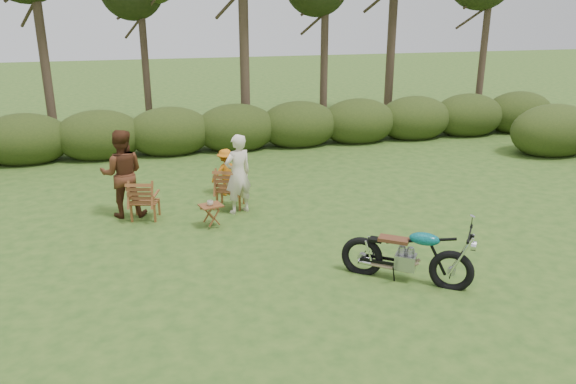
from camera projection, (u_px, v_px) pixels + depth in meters
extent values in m
plane|color=#294A18|center=(332.00, 279.00, 9.14)|extent=(80.00, 80.00, 0.00)
cylinder|color=#3D2D21|center=(40.00, 27.00, 16.82)|extent=(0.28, 0.28, 7.20)
cylinder|color=#3D2D21|center=(143.00, 39.00, 18.70)|extent=(0.24, 0.24, 6.30)
cylinder|color=#3D2D21|center=(244.00, 19.00, 17.20)|extent=(0.30, 0.30, 7.65)
cylinder|color=#3D2D21|center=(325.00, 35.00, 19.12)|extent=(0.26, 0.26, 6.48)
cylinder|color=#3D2D21|center=(393.00, 12.00, 20.63)|extent=(0.32, 0.32, 7.92)
cylinder|color=#3D2D21|center=(486.00, 29.00, 19.39)|extent=(0.24, 0.24, 6.84)
ellipsoid|color=#263714|center=(25.00, 140.00, 15.72)|extent=(2.52, 1.68, 1.51)
ellipsoid|color=#263714|center=(99.00, 136.00, 16.21)|extent=(2.52, 1.68, 1.51)
ellipsoid|color=#263714|center=(170.00, 132.00, 16.70)|extent=(2.52, 1.68, 1.51)
ellipsoid|color=#263714|center=(236.00, 129.00, 17.18)|extent=(2.52, 1.68, 1.51)
ellipsoid|color=#263714|center=(299.00, 125.00, 17.67)|extent=(2.52, 1.68, 1.51)
ellipsoid|color=#263714|center=(358.00, 122.00, 18.15)|extent=(2.52, 1.68, 1.51)
ellipsoid|color=#263714|center=(414.00, 119.00, 18.64)|extent=(2.52, 1.68, 1.51)
ellipsoid|color=#263714|center=(468.00, 116.00, 19.12)|extent=(2.52, 1.68, 1.51)
ellipsoid|color=#263714|center=(519.00, 113.00, 19.61)|extent=(2.52, 1.68, 1.51)
ellipsoid|color=#263714|center=(554.00, 131.00, 16.60)|extent=(2.70, 1.80, 1.62)
imported|color=beige|center=(210.00, 203.00, 11.11)|extent=(0.16, 0.16, 0.10)
imported|color=beige|center=(239.00, 212.00, 12.08)|extent=(0.73, 0.61, 1.71)
imported|color=#4D2716|center=(126.00, 215.00, 11.90)|extent=(0.95, 0.76, 1.85)
imported|color=#C36712|center=(227.00, 194.00, 13.20)|extent=(0.80, 0.62, 1.10)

